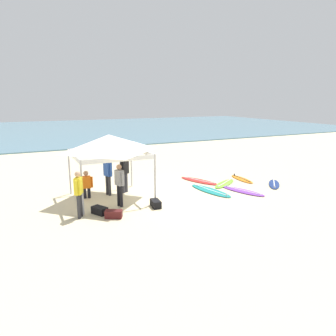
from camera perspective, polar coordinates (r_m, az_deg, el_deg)
ground_plane at (r=14.08m, az=-0.72°, el=-4.82°), size 80.00×80.00×0.00m
sea at (r=45.27m, az=-18.58°, el=6.63°), size 80.00×36.00×0.10m
canopy_tent at (r=13.21m, az=-10.71°, el=4.44°), size 3.01×3.01×2.75m
surfboard_orange at (r=17.03m, az=13.27°, el=-1.95°), size 0.67×1.87×0.19m
surfboard_red at (r=16.32m, az=5.64°, el=-2.31°), size 1.41×2.37×0.19m
surfboard_teal at (r=14.65m, az=7.73°, el=-4.09°), size 1.08×2.61×0.19m
surfboard_purple at (r=14.87m, az=13.46°, el=-4.08°), size 1.26×2.28×0.19m
surfboard_navy at (r=16.47m, az=18.74°, el=-2.78°), size 1.64×1.73×0.19m
surfboard_lime at (r=15.96m, az=10.23°, el=-2.79°), size 1.98×1.52×0.19m
person_yellow at (r=11.58m, az=-15.95°, el=-4.05°), size 0.36×0.50×1.71m
person_blue at (r=13.97m, az=-10.89°, el=-0.98°), size 0.33×0.52×1.71m
person_grey at (r=12.42m, az=-8.83°, el=-2.60°), size 0.31×0.53×1.71m
person_black at (r=14.26m, az=-7.90°, el=-0.59°), size 0.49×0.37×1.71m
person_orange at (r=13.84m, az=-14.63°, el=-2.71°), size 0.55×0.27×1.20m
gear_bag_near_tent at (r=11.99m, az=-12.35°, el=-7.55°), size 0.57×0.68×0.28m
gear_bag_by_pole at (r=12.46m, az=-2.26°, el=-6.49°), size 0.39×0.64×0.28m
gear_bag_on_sand at (r=11.53m, az=-9.87°, el=-8.27°), size 0.68×0.55×0.28m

